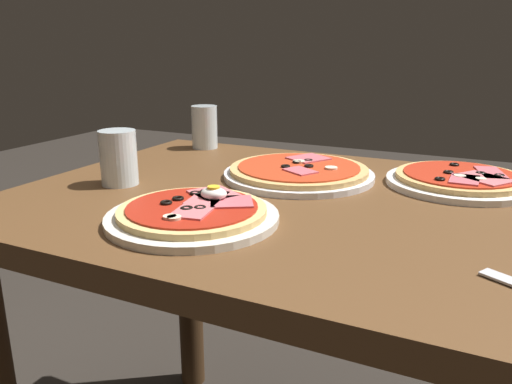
{
  "coord_description": "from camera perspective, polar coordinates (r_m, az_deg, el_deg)",
  "views": [
    {
      "loc": [
        0.25,
        -0.81,
        1.0
      ],
      "look_at": [
        -0.09,
        -0.09,
        0.77
      ],
      "focal_mm": 35.79,
      "sensor_mm": 36.0,
      "label": 1
    }
  ],
  "objects": [
    {
      "name": "water_glass_far",
      "position": [
        1.01,
        -15.08,
        3.34
      ],
      "size": [
        0.07,
        0.07,
        0.1
      ],
      "color": "silver",
      "rests_on": "dining_table"
    },
    {
      "name": "pizza_across_left",
      "position": [
        1.03,
        4.8,
        2.23
      ],
      "size": [
        0.3,
        0.3,
        0.03
      ],
      "color": "white",
      "rests_on": "dining_table"
    },
    {
      "name": "pizza_foreground",
      "position": [
        0.79,
        -7.01,
        -2.39
      ],
      "size": [
        0.27,
        0.27,
        0.05
      ],
      "color": "silver",
      "rests_on": "dining_table"
    },
    {
      "name": "water_glass_near",
      "position": [
        1.33,
        -5.77,
        6.94
      ],
      "size": [
        0.07,
        0.07,
        0.11
      ],
      "color": "silver",
      "rests_on": "dining_table"
    },
    {
      "name": "dining_table",
      "position": [
        0.93,
        7.82,
        -8.4
      ],
      "size": [
        1.13,
        0.75,
        0.74
      ],
      "color": "brown",
      "rests_on": "ground"
    },
    {
      "name": "pizza_across_right",
      "position": [
        1.05,
        21.85,
        1.27
      ],
      "size": [
        0.27,
        0.27,
        0.03
      ],
      "color": "white",
      "rests_on": "dining_table"
    }
  ]
}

